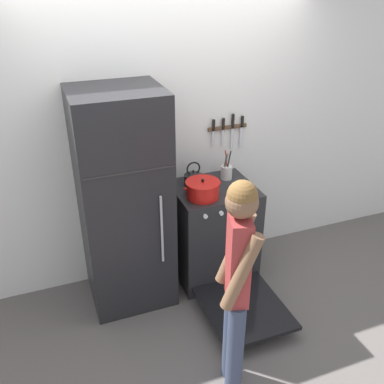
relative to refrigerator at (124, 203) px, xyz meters
name	(u,v)px	position (x,y,z in m)	size (l,w,h in m)	color
ground_plane	(173,260)	(0.51, 0.32, -0.94)	(14.00, 14.00, 0.00)	#5B5654
wall_back	(169,142)	(0.51, 0.35, 0.34)	(10.00, 0.06, 2.55)	silver
refrigerator	(124,203)	(0.00, 0.00, 0.00)	(0.70, 0.66, 1.87)	black
stove_range	(215,234)	(0.81, -0.03, -0.48)	(0.71, 1.36, 0.92)	#232326
dutch_oven_pot	(203,189)	(0.65, -0.11, 0.06)	(0.33, 0.29, 0.17)	red
tea_kettle	(194,178)	(0.66, 0.13, 0.05)	(0.21, 0.16, 0.22)	black
utensil_jar	(226,171)	(0.98, 0.14, 0.06)	(0.10, 0.10, 0.28)	silver
person	(237,282)	(0.43, -1.20, -0.02)	(0.32, 0.38, 1.62)	#38425B
wall_knife_strip	(228,127)	(1.06, 0.30, 0.42)	(0.38, 0.03, 0.33)	brown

